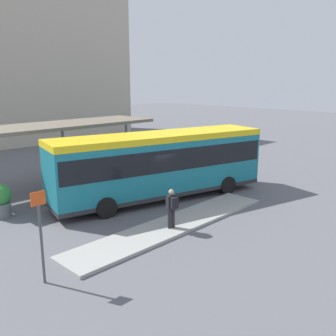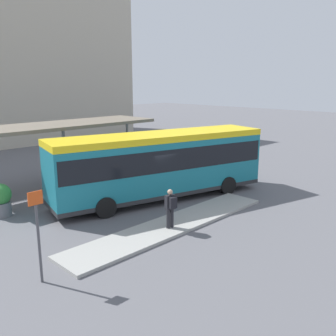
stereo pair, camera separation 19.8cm
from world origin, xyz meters
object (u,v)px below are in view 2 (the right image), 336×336
at_px(city_bus, 160,161).
at_px(potted_planter_near_shelter, 51,191).
at_px(bicycle_green, 234,158).
at_px(bicycle_red, 217,154).
at_px(bicycle_black, 224,156).
at_px(potted_planter_far_side, 0,199).
at_px(platform_sign, 38,233).
at_px(pedestrian_waiting, 171,206).

distance_m(city_bus, potted_planter_near_shelter, 5.53).
height_order(bicycle_green, bicycle_red, bicycle_red).
relative_size(bicycle_red, potted_planter_near_shelter, 1.54).
bearing_deg(bicycle_black, potted_planter_far_side, 86.02).
bearing_deg(platform_sign, city_bus, 22.18).
relative_size(bicycle_green, potted_planter_near_shelter, 1.45).
bearing_deg(bicycle_red, bicycle_green, -13.26).
height_order(bicycle_black, bicycle_red, bicycle_black).
relative_size(city_bus, potted_planter_near_shelter, 9.74).
height_order(city_bus, potted_planter_far_side, city_bus).
xyz_separation_m(pedestrian_waiting, platform_sign, (-5.46, -0.00, 0.53)).
bearing_deg(pedestrian_waiting, city_bus, -26.22).
height_order(bicycle_green, potted_planter_far_side, potted_planter_far_side).
bearing_deg(platform_sign, potted_planter_near_shelter, 59.59).
height_order(bicycle_red, potted_planter_near_shelter, potted_planter_near_shelter).
xyz_separation_m(bicycle_black, bicycle_red, (0.25, 0.87, -0.01)).
relative_size(pedestrian_waiting, bicycle_black, 0.88).
relative_size(pedestrian_waiting, platform_sign, 0.57).
distance_m(pedestrian_waiting, potted_planter_near_shelter, 6.81).
bearing_deg(city_bus, bicycle_red, 36.26).
bearing_deg(bicycle_black, bicycle_green, 172.65).
distance_m(city_bus, bicycle_green, 9.89).
height_order(pedestrian_waiting, potted_planter_far_side, pedestrian_waiting).
distance_m(city_bus, bicycle_red, 10.69).
height_order(potted_planter_near_shelter, platform_sign, platform_sign).
relative_size(city_bus, potted_planter_far_side, 7.65).
xyz_separation_m(pedestrian_waiting, potted_planter_far_side, (-4.04, 6.44, -0.26)).
height_order(bicycle_black, potted_planter_far_side, potted_planter_far_side).
bearing_deg(potted_planter_near_shelter, bicycle_green, -4.58).
xyz_separation_m(potted_planter_far_side, platform_sign, (-1.42, -6.44, 0.79)).
distance_m(pedestrian_waiting, bicycle_red, 14.44).
bearing_deg(bicycle_red, potted_planter_near_shelter, -90.67).
xyz_separation_m(bicycle_green, potted_planter_far_side, (-16.21, 0.93, 0.40)).
bearing_deg(bicycle_black, potted_planter_near_shelter, 85.28).
xyz_separation_m(city_bus, bicycle_red, (9.82, 3.94, -1.55)).
bearing_deg(bicycle_red, pedestrian_waiting, -63.13).
bearing_deg(pedestrian_waiting, bicycle_green, -53.08).
height_order(bicycle_red, platform_sign, platform_sign).
xyz_separation_m(pedestrian_waiting, bicycle_green, (12.17, 5.51, -0.66)).
relative_size(city_bus, bicycle_red, 6.35).
distance_m(potted_planter_near_shelter, platform_sign, 7.72).
relative_size(bicycle_red, potted_planter_far_side, 1.21).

